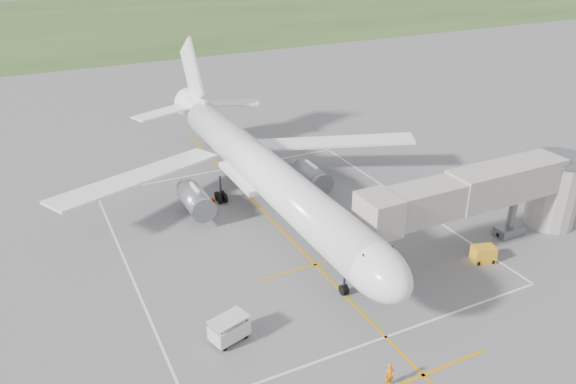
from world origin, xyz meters
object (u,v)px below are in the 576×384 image
gpu_unit (483,254)px  ramp_worker_wing (213,205)px  baggage_cart (229,329)px  ramp_worker_nose (390,375)px  airliner (261,170)px  jet_bridge (498,193)px

gpu_unit → ramp_worker_wing: size_ratio=1.33×
baggage_cart → ramp_worker_nose: (7.20, -8.23, -0.09)m
airliner → ramp_worker_nose: airliner is taller
baggage_cart → ramp_worker_wing: baggage_cart is taller
gpu_unit → ramp_worker_nose: (-15.25, -8.03, 0.14)m
gpu_unit → ramp_worker_wing: bearing=149.8°
airliner → baggage_cart: size_ratio=16.11×
airliner → ramp_worker_wing: bearing=157.1°
jet_bridge → ramp_worker_wing: (-20.12, 16.10, -3.95)m
gpu_unit → jet_bridge: bearing=53.8°
ramp_worker_nose → ramp_worker_wing: (-1.93, 26.36, -0.03)m
airliner → gpu_unit: (12.79, -16.47, -3.71)m
ramp_worker_wing → ramp_worker_nose: bearing=127.7°
airliner → gpu_unit: size_ratio=22.15×
jet_bridge → baggage_cart: bearing=-175.4°
jet_bridge → ramp_worker_nose: size_ratio=14.17×
airliner → ramp_worker_wing: airliner is taller
airliner → gpu_unit: airliner is taller
jet_bridge → ramp_worker_wing: 26.07m
jet_bridge → ramp_worker_wing: jet_bridge is taller
jet_bridge → gpu_unit: (-2.93, -2.22, -4.06)m
gpu_unit → baggage_cart: bearing=-163.9°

